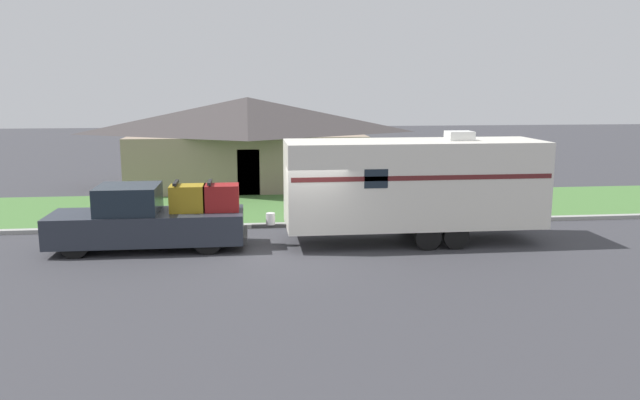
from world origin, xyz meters
The scene contains 7 objects.
ground_plane centered at (0.00, 0.00, 0.00)m, with size 120.00×120.00×0.00m, color #38383D.
curb_strip centered at (0.00, 3.75, 0.07)m, with size 80.00×0.30×0.14m.
lawn_strip centered at (0.00, 7.40, 0.01)m, with size 80.00×7.00×0.03m.
house_across_street centered at (-1.61, 13.46, 2.26)m, with size 11.99×6.79×4.36m.
pickup_truck centered at (-4.59, 1.23, 0.90)m, with size 5.85×1.95×2.06m.
travel_trailer centered at (3.53, 1.23, 1.88)m, with size 9.08×2.47×3.49m.
mailbox centered at (1.78, 4.76, 0.96)m, with size 0.48×0.20×1.25m.
Camera 1 is at (-1.59, -17.64, 4.85)m, focal length 35.00 mm.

